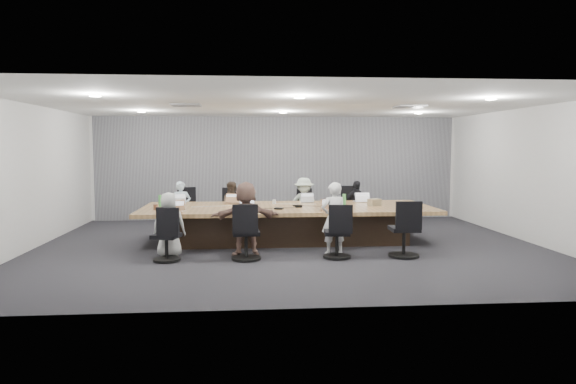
{
  "coord_description": "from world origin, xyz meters",
  "views": [
    {
      "loc": [
        -0.88,
        -10.1,
        1.97
      ],
      "look_at": [
        0.0,
        0.4,
        1.05
      ],
      "focal_mm": 32.0,
      "sensor_mm": 36.0,
      "label": 1
    }
  ],
  "objects": [
    {
      "name": "laptop_6",
      "position": [
        0.74,
        -0.3,
        0.75
      ],
      "size": [
        0.33,
        0.25,
        0.02
      ],
      "primitive_type": "cube",
      "rotation": [
        0.0,
        0.0,
        0.13
      ],
      "color": "#8C6647",
      "rests_on": "conference_table"
    },
    {
      "name": "wall_left",
      "position": [
        -5.0,
        0.0,
        1.4
      ],
      "size": [
        0.0,
        8.0,
        2.8
      ],
      "primitive_type": "cube",
      "rotation": [
        1.57,
        0.0,
        1.57
      ],
      "color": "silver",
      "rests_on": "ground"
    },
    {
      "name": "chair_3",
      "position": [
        1.74,
        2.2,
        0.41
      ],
      "size": [
        0.62,
        0.62,
        0.83
      ],
      "primitive_type": null,
      "rotation": [
        0.0,
        0.0,
        3.02
      ],
      "color": "black",
      "rests_on": "ground"
    },
    {
      "name": "laptop_1",
      "position": [
        -1.17,
        1.3,
        0.75
      ],
      "size": [
        0.4,
        0.32,
        0.02
      ],
      "primitive_type": "cube",
      "rotation": [
        0.0,
        0.0,
        2.92
      ],
      "color": "#8C6647",
      "rests_on": "conference_table"
    },
    {
      "name": "chair_0",
      "position": [
        -2.36,
        2.2,
        0.41
      ],
      "size": [
        0.68,
        0.68,
        0.82
      ],
      "primitive_type": null,
      "rotation": [
        0.0,
        0.0,
        3.42
      ],
      "color": "black",
      "rests_on": "ground"
    },
    {
      "name": "laptop_3",
      "position": [
        1.74,
        1.3,
        0.75
      ],
      "size": [
        0.35,
        0.25,
        0.02
      ],
      "primitive_type": "cube",
      "rotation": [
        0.0,
        0.0,
        3.21
      ],
      "color": "#B2B2B7",
      "rests_on": "conference_table"
    },
    {
      "name": "person_6",
      "position": [
        0.74,
        -0.85,
        0.67
      ],
      "size": [
        0.54,
        0.42,
        1.33
      ],
      "primitive_type": "imported",
      "rotation": [
        0.0,
        0.0,
        3.36
      ],
      "color": "silver",
      "rests_on": "ground"
    },
    {
      "name": "laptop_5",
      "position": [
        -0.87,
        -0.3,
        0.75
      ],
      "size": [
        0.33,
        0.25,
        0.02
      ],
      "primitive_type": "cube",
      "rotation": [
        0.0,
        0.0,
        0.17
      ],
      "color": "#B2B2B7",
      "rests_on": "conference_table"
    },
    {
      "name": "snack_packet",
      "position": [
        2.65,
        0.36,
        0.76
      ],
      "size": [
        0.22,
        0.22,
        0.04
      ],
      "primitive_type": "cube",
      "rotation": [
        0.0,
        0.0,
        -0.83
      ],
      "color": "#C13829",
      "rests_on": "conference_table"
    },
    {
      "name": "person_5",
      "position": [
        -0.87,
        -0.85,
        0.68
      ],
      "size": [
        1.3,
        0.55,
        1.36
      ],
      "primitive_type": "imported",
      "rotation": [
        0.0,
        0.0,
        3.27
      ],
      "color": "brown",
      "rests_on": "ground"
    },
    {
      "name": "laptop_2",
      "position": [
        0.5,
        1.3,
        0.75
      ],
      "size": [
        0.3,
        0.22,
        0.02
      ],
      "primitive_type": "cube",
      "rotation": [
        0.0,
        0.0,
        3.19
      ],
      "color": "#B2B2B7",
      "rests_on": "conference_table"
    },
    {
      "name": "canvas_bag",
      "position": [
        1.84,
        0.48,
        0.81
      ],
      "size": [
        0.31,
        0.27,
        0.14
      ],
      "primitive_type": "cube",
      "rotation": [
        0.0,
        0.0,
        0.48
      ],
      "color": "#8E7C5A",
      "rests_on": "conference_table"
    },
    {
      "name": "bottle_green_right",
      "position": [
        1.17,
        0.38,
        0.87
      ],
      "size": [
        0.08,
        0.08,
        0.26
      ],
      "primitive_type": "cylinder",
      "rotation": [
        0.0,
        0.0,
        -0.09
      ],
      "color": "#3F9243",
      "rests_on": "conference_table"
    },
    {
      "name": "chair_7",
      "position": [
        1.96,
        -1.2,
        0.43
      ],
      "size": [
        0.6,
        0.6,
        0.85
      ],
      "primitive_type": null,
      "rotation": [
        0.0,
        0.0,
        -0.04
      ],
      "color": "black",
      "rests_on": "ground"
    },
    {
      "name": "conference_table",
      "position": [
        0.0,
        0.5,
        0.4
      ],
      "size": [
        6.0,
        2.2,
        0.74
      ],
      "color": "black",
      "rests_on": "ground"
    },
    {
      "name": "mic_right",
      "position": [
        0.19,
        0.53,
        0.75
      ],
      "size": [
        0.15,
        0.12,
        0.03
      ],
      "primitive_type": "cube",
      "rotation": [
        0.0,
        0.0,
        0.27
      ],
      "color": "black",
      "rests_on": "conference_table"
    },
    {
      "name": "ceiling",
      "position": [
        0.0,
        0.0,
        2.8
      ],
      "size": [
        10.0,
        8.0,
        0.0
      ],
      "primitive_type": "cube",
      "color": "white",
      "rests_on": "wall_back"
    },
    {
      "name": "person_1",
      "position": [
        -1.17,
        1.85,
        0.59
      ],
      "size": [
        0.59,
        0.47,
        1.17
      ],
      "primitive_type": "imported",
      "rotation": [
        0.0,
        0.0,
        6.24
      ],
      "color": "#332920",
      "rests_on": "ground"
    },
    {
      "name": "person_4",
      "position": [
        -2.25,
        -0.85,
        0.59
      ],
      "size": [
        0.6,
        0.41,
        1.17
      ],
      "primitive_type": "imported",
      "rotation": [
        0.0,
        0.0,
        3.21
      ],
      "color": "#A6A8A6",
      "rests_on": "ground"
    },
    {
      "name": "bottle_clear",
      "position": [
        -0.86,
        0.5,
        0.86
      ],
      "size": [
        0.08,
        0.08,
        0.23
      ],
      "primitive_type": "cylinder",
      "rotation": [
        0.0,
        0.0,
        -0.2
      ],
      "color": "silver",
      "rests_on": "conference_table"
    },
    {
      "name": "chair_2",
      "position": [
        0.5,
        2.2,
        0.36
      ],
      "size": [
        0.62,
        0.62,
        0.73
      ],
      "primitive_type": null,
      "rotation": [
        0.0,
        0.0,
        3.47
      ],
      "color": "black",
      "rests_on": "ground"
    },
    {
      "name": "chair_4",
      "position": [
        -2.25,
        -1.2,
        0.37
      ],
      "size": [
        0.62,
        0.62,
        0.74
      ],
      "primitive_type": null,
      "rotation": [
        0.0,
        0.0,
        -0.28
      ],
      "color": "black",
      "rests_on": "ground"
    },
    {
      "name": "cup_white_near",
      "position": [
        1.9,
        0.81,
        0.79
      ],
      "size": [
        0.08,
        0.08,
        0.09
      ],
      "primitive_type": "cylinder",
      "rotation": [
        0.0,
        0.0,
        0.08
      ],
      "color": "white",
      "rests_on": "conference_table"
    },
    {
      "name": "person_0",
      "position": [
        -2.36,
        1.85,
        0.59
      ],
      "size": [
        0.48,
        0.36,
        1.19
      ],
      "primitive_type": "imported",
      "rotation": [
        0.0,
        0.0,
        6.47
      ],
      "color": "silver",
      "rests_on": "ground"
    },
    {
      "name": "chair_1",
      "position": [
        -1.17,
        2.2,
        0.39
      ],
      "size": [
        0.66,
        0.66,
        0.78
      ],
      "primitive_type": null,
      "rotation": [
        0.0,
        0.0,
        2.84
      ],
      "color": "black",
      "rests_on": "ground"
    },
    {
      "name": "floor",
      "position": [
        0.0,
        0.0,
        0.0
      ],
      "size": [
        10.0,
        8.0,
        0.0
      ],
      "primitive_type": "cube",
      "color": "#25252A",
      "rests_on": "ground"
    },
    {
      "name": "mic_left",
      "position": [
        -0.22,
        0.01,
        0.76
      ],
      "size": [
        0.19,
        0.16,
        0.03
      ],
      "primitive_type": "cube",
      "rotation": [
        0.0,
        0.0,
        -0.35
      ],
      "color": "black",
      "rests_on": "conference_table"
    },
    {
      "name": "cup_white_far",
      "position": [
        -0.25,
        1.01,
        0.79
      ],
      "size": [
        0.08,
        0.08,
        0.09
      ],
      "primitive_type": "cylinder",
      "rotation": [
        0.0,
        0.0,
        -0.02
      ],
      "color": "white",
      "rests_on": "conference_table"
    },
    {
      "name": "wall_right",
      "position": [
        5.0,
        0.0,
        1.4
      ],
      "size": [
        0.0,
        8.0,
        2.8
      ],
      "primitive_type": "cube",
      "rotation": [
        1.57,
        0.0,
        -1.57
      ],
      "color": "silver",
      "rests_on": "ground"
    },
    {
      "name": "laptop_4",
      "position": [
        -2.25,
        -0.3,
        0.75
      ],
      "size": [
        0.38,
        0.29,
        0.02
      ],
      "primitive_type": "cube",
      "rotation": [
        0.0,
        0.0,
        0.15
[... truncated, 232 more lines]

